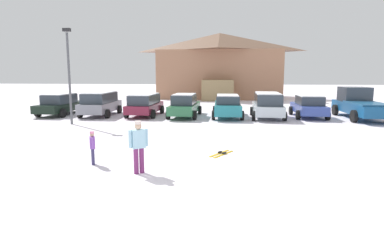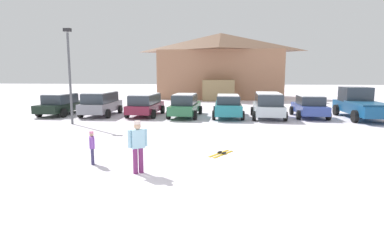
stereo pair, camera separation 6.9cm
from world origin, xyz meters
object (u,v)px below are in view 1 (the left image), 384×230
Objects in this scene: parked_green_coupe at (185,105)px; parked_silver_wagon at (267,105)px; lamp_post at (69,71)px; pickup_truck at (359,104)px; skier_child_in_purple_jacket at (92,146)px; pair_of_skis at (222,153)px; parked_grey_wagon at (100,103)px; parked_maroon_van at (145,104)px; parked_teal_hatchback at (227,106)px; skier_adult_in_blue_parka at (139,144)px; parked_blue_hatchback at (309,106)px; parked_black_sedan at (61,104)px; ski_lodge at (219,65)px.

parked_silver_wagon is (5.88, -0.12, 0.12)m from parked_green_coupe.
lamp_post reaches higher than parked_silver_wagon.
lamp_post is at bearing -167.19° from pickup_truck.
skier_child_in_purple_jacket is 4.82m from pair_of_skis.
parked_maroon_van is (3.32, 0.23, -0.06)m from parked_grey_wagon.
parked_teal_hatchback is at bearing 22.15° from lamp_post.
pickup_truck is 17.82m from skier_adult_in_blue_parka.
parked_blue_hatchback is 3.51× the size of skier_child_in_purple_jacket.
lamp_post reaches higher than parked_black_sedan.
ski_lodge is 30.98m from skier_adult_in_blue_parka.
parked_maroon_van is 2.64× the size of skier_adult_in_blue_parka.
parked_black_sedan is 9.50m from parked_green_coupe.
parked_blue_hatchback is at bearing 3.43° from parked_green_coupe.
ski_lodge is at bearing 90.43° from pair_of_skis.
parked_grey_wagon is 3.33m from parked_maroon_van.
parked_maroon_van is 5.94m from lamp_post.
parked_silver_wagon is 10.46m from pair_of_skis.
parked_black_sedan is at bearing 179.63° from parked_teal_hatchback.
parked_maroon_van is 11.89m from parked_blue_hatchback.
pickup_truck reaches higher than parked_maroon_van.
parked_black_sedan is 15.87m from skier_adult_in_blue_parka.
parked_blue_hatchback is at bearing 15.87° from lamp_post.
parked_green_coupe reaches higher than skier_child_in_purple_jacket.
parked_teal_hatchback is 12.98m from skier_adult_in_blue_parka.
parked_green_coupe is at bearing -97.60° from ski_lodge.
pair_of_skis is (-3.24, -9.90, -0.93)m from parked_silver_wagon.
skier_child_in_purple_jacket is (1.20, -11.99, -0.23)m from parked_maroon_van.
parked_black_sedan is at bearing -123.49° from ski_lodge.
lamp_post reaches higher than parked_blue_hatchback.
skier_child_in_purple_jacket is 0.20× the size of lamp_post.
pair_of_skis is (2.60, 2.52, -0.92)m from skier_adult_in_blue_parka.
parked_silver_wagon is 3.74× the size of skier_child_in_purple_jacket.
ski_lodge is 20.46m from parked_grey_wagon.
parked_blue_hatchback is 0.70× the size of pickup_truck.
parked_black_sedan is 15.86m from pair_of_skis.
parked_silver_wagon reaches higher than parked_grey_wagon.
parked_teal_hatchback is (0.66, -18.11, -3.36)m from ski_lodge.
parked_maroon_van is 0.76× the size of lamp_post.
pair_of_skis is at bearing -48.12° from parked_grey_wagon.
skier_adult_in_blue_parka is 1.43× the size of skier_child_in_purple_jacket.
pair_of_skis is (-0.45, -10.09, -0.81)m from parked_teal_hatchback.
ski_lodge is at bearing 85.54° from skier_adult_in_blue_parka.
skier_adult_in_blue_parka is 11.16m from lamp_post.
parked_maroon_van is at bearing -179.19° from pickup_truck.
parked_silver_wagon is at bearing -2.09° from parked_maroon_van.
parked_green_coupe is (9.50, -0.16, 0.02)m from parked_black_sedan.
parked_green_coupe is 2.85× the size of skier_adult_in_blue_parka.
parked_black_sedan is 1.01× the size of parked_teal_hatchback.
parked_maroon_van reaches higher than parked_teal_hatchback.
skier_child_in_purple_jacket is at bearing -98.68° from parked_green_coupe.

